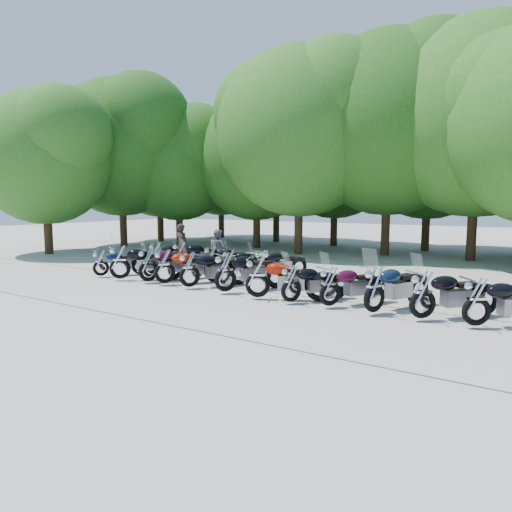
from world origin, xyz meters
The scene contains 32 objects.
ground centered at (0.00, 0.00, 0.00)m, with size 90.00×90.00×0.00m, color gray.
tree_0 centered at (-15.42, 12.98, 5.45)m, with size 7.50×7.50×9.21m.
tree_1 centered at (-12.04, 11.24, 5.06)m, with size 6.97×6.97×8.55m.
tree_2 centered at (-7.25, 12.84, 5.31)m, with size 7.31×7.31×8.97m.
tree_3 centered at (-3.57, 11.24, 6.32)m, with size 8.70×8.70×10.67m.
tree_4 centered at (0.54, 13.09, 6.64)m, with size 9.13×9.13×11.20m.
tree_5 centered at (4.61, 13.20, 6.57)m, with size 9.04×9.04×11.10m.
tree_9 centered at (-13.53, 17.59, 5.52)m, with size 7.59×7.59×9.32m.
tree_10 centered at (-8.29, 16.97, 5.66)m, with size 7.78×7.78×9.55m.
tree_11 centered at (-3.76, 16.43, 5.49)m, with size 7.56×7.56×9.28m.
tree_12 centered at (1.80, 16.47, 5.72)m, with size 7.88×7.88×9.67m.
tree_16 centered at (-14.83, 4.00, 5.06)m, with size 6.97×6.97×8.55m.
tree_17 centered at (-14.68, 9.00, 6.04)m, with size 8.31×8.31×10.20m.
motorcycle_0 centered at (-6.20, 0.50, 0.58)m, with size 0.62×2.04×1.15m, color #0C1435, non-canonical shape.
motorcycle_1 centered at (-5.03, 0.39, 0.72)m, with size 0.78×2.55×1.44m, color black, non-canonical shape.
motorcycle_2 centered at (-3.83, 0.60, 0.69)m, with size 0.75×2.45×1.39m, color #32061F, non-canonical shape.
motorcycle_3 centered at (-3.05, 0.60, 0.69)m, with size 0.74×2.43×1.38m, color maroon, non-canonical shape.
motorcycle_4 centered at (-1.93, 0.56, 0.68)m, with size 0.73×2.40×1.36m, color black, non-canonical shape.
motorcycle_5 centered at (-0.51, 0.57, 0.71)m, with size 0.77×2.53×1.43m, color black, non-canonical shape.
motorcycle_6 centered at (0.77, 0.39, 0.69)m, with size 0.75×2.46×1.39m, color maroon, non-canonical shape.
motorcycle_7 centered at (1.83, 0.43, 0.61)m, with size 0.66×2.16×1.22m, color black, non-canonical shape.
motorcycle_8 centered at (2.94, 0.54, 0.63)m, with size 0.68×2.22×1.26m, color #3A071E, non-canonical shape.
motorcycle_9 centered at (4.15, 0.47, 0.70)m, with size 0.76×2.49×1.41m, color black, non-canonical shape.
motorcycle_10 centered at (5.30, 0.50, 0.68)m, with size 0.73×2.40×1.36m, color black, non-canonical shape.
motorcycle_11 centered at (6.45, 0.49, 0.65)m, with size 0.70×2.30×1.30m, color black, non-canonical shape.
motorcycle_12 centered at (-6.00, 3.17, 0.63)m, with size 0.68×2.22×1.26m, color black, non-canonical shape.
motorcycle_13 centered at (-4.68, 3.20, 0.67)m, with size 0.73×2.39×1.35m, color black, non-canonical shape.
motorcycle_14 centered at (-3.22, 3.35, 0.62)m, with size 0.66×2.18×1.23m, color black, non-canonical shape.
motorcycle_15 centered at (-2.25, 3.21, 0.58)m, with size 0.62×2.04×1.15m, color black, non-canonical shape.
motorcycle_16 centered at (-0.80, 3.19, 0.62)m, with size 0.66×2.18×1.23m, color black, non-canonical shape.
rider_0 centered at (-5.34, 3.99, 0.93)m, with size 0.68×0.45×1.87m, color black.
rider_1 centered at (-3.88, 4.58, 0.83)m, with size 0.81×0.63×1.66m, color gray.
Camera 1 is at (7.69, -10.43, 2.81)m, focal length 32.00 mm.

